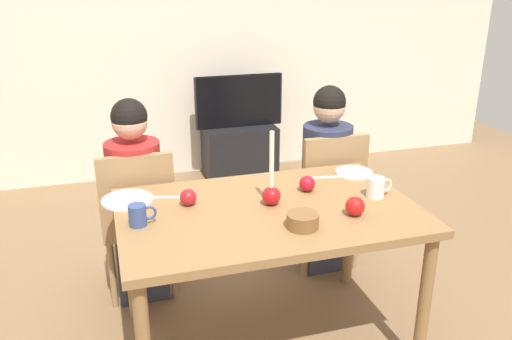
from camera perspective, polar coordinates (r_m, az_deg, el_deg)
name	(u,v)px	position (r m, az deg, el deg)	size (l,w,h in m)	color
ground_plane	(267,339)	(2.90, 1.18, -17.67)	(7.68, 7.68, 0.00)	brown
back_wall	(178,31)	(4.84, -8.40, 14.55)	(6.40, 0.10, 2.60)	beige
dining_table	(268,224)	(2.54, 1.29, -5.82)	(1.40, 0.90, 0.75)	olive
chair_left	(138,215)	(3.06, -12.54, -4.76)	(0.40, 0.40, 0.90)	#99754C
chair_right	(327,192)	(3.32, 7.64, -2.38)	(0.40, 0.40, 0.90)	#99754C
person_left_child	(137,204)	(3.07, -12.68, -3.54)	(0.30, 0.30, 1.17)	#33384C
person_right_child	(326,182)	(3.32, 7.46, -1.26)	(0.30, 0.30, 1.17)	#33384C
tv_stand	(239,151)	(4.87, -1.78, 2.01)	(0.64, 0.40, 0.48)	black
tv	(239,101)	(4.74, -1.85, 7.40)	(0.79, 0.05, 0.46)	black
candle_centerpiece	(271,190)	(2.52, 1.66, -2.20)	(0.09, 0.09, 0.36)	red
plate_left	(127,200)	(2.66, -13.63, -3.13)	(0.25, 0.25, 0.01)	silver
plate_right	(354,173)	(2.97, 10.45, -0.27)	(0.21, 0.21, 0.01)	silver
mug_left	(138,215)	(2.38, -12.49, -4.74)	(0.12, 0.08, 0.10)	#33477F
mug_right	(376,187)	(2.68, 12.77, -1.81)	(0.13, 0.09, 0.10)	white
fork_left	(162,197)	(2.65, -10.05, -2.91)	(0.18, 0.01, 0.01)	silver
fork_right	(327,177)	(2.89, 7.60, -0.77)	(0.18, 0.01, 0.01)	silver
bowl_walnuts	(303,221)	(2.32, 5.02, -5.43)	(0.14, 0.14, 0.07)	brown
apple_near_candle	(188,197)	(2.55, -7.28, -2.92)	(0.08, 0.08, 0.08)	#AD1A20
apple_by_left_plate	(307,184)	(2.69, 5.50, -1.47)	(0.08, 0.08, 0.08)	#B31423
apple_by_right_mug	(355,206)	(2.46, 10.57, -3.84)	(0.09, 0.09, 0.09)	red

